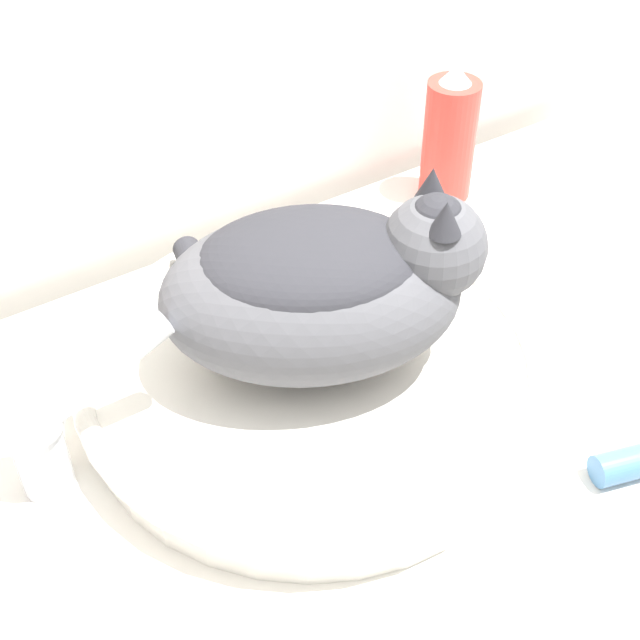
# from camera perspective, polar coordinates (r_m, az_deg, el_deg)

# --- Properties ---
(sink_basin) EXTENTS (0.44, 0.44, 0.05)m
(sink_basin) POSITION_cam_1_polar(r_m,az_deg,el_deg) (0.83, -0.55, -3.30)
(sink_basin) COLOR white
(sink_basin) RESTS_ON vanity_counter
(cat) EXTENTS (0.32, 0.33, 0.17)m
(cat) POSITION_cam_1_polar(r_m,az_deg,el_deg) (0.77, 0.09, 2.35)
(cat) COLOR #56565B
(cat) RESTS_ON sink_basin
(faucet) EXTENTS (0.15, 0.05, 0.15)m
(faucet) POSITION_cam_1_polar(r_m,az_deg,el_deg) (0.76, -16.94, -6.14)
(faucet) COLOR silver
(faucet) RESTS_ON vanity_counter
(spray_bottle_trigger) EXTENTS (0.06, 0.06, 0.17)m
(spray_bottle_trigger) POSITION_cam_1_polar(r_m,az_deg,el_deg) (1.10, 8.28, 11.51)
(spray_bottle_trigger) COLOR #DB3D33
(spray_bottle_trigger) RESTS_ON vanity_counter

